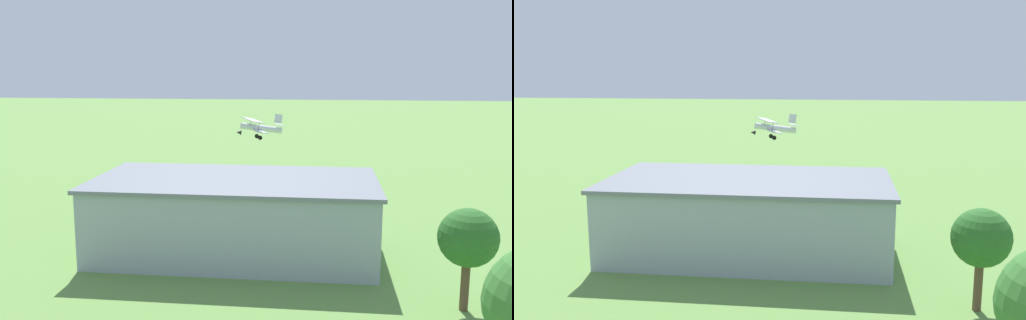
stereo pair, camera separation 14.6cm
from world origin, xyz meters
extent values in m
plane|color=#608C42|center=(0.00, 0.00, 0.00)|extent=(400.00, 400.00, 0.00)
cube|color=#99A3AD|center=(-1.20, 29.24, 3.38)|extent=(25.40, 13.32, 6.75)
cube|color=slate|center=(-1.20, 29.24, 6.93)|extent=(26.01, 13.93, 0.35)
cube|color=#384251|center=(-1.27, 22.65, 2.77)|extent=(8.85, 0.25, 5.54)
cylinder|color=silver|center=(-0.43, -2.46, 8.11)|extent=(6.22, 3.13, 1.85)
cone|color=black|center=(2.77, -1.23, 7.59)|extent=(0.97, 0.89, 0.75)
cube|color=silver|center=(0.24, -2.20, 7.86)|extent=(4.10, 7.39, 0.36)
cube|color=silver|center=(0.80, -1.99, 9.33)|extent=(4.10, 7.39, 0.36)
cube|color=silver|center=(-2.90, -3.41, 9.48)|extent=(1.23, 0.55, 1.45)
cube|color=silver|center=(-3.03, -3.46, 8.53)|extent=(1.77, 2.75, 0.21)
cylinder|color=black|center=(0.31, -3.19, 6.81)|extent=(0.65, 0.36, 0.64)
cylinder|color=black|center=(-0.37, -1.42, 6.81)|extent=(0.65, 0.36, 0.64)
cylinder|color=#332D28|center=(1.36, -4.28, 8.59)|extent=(0.32, 0.19, 1.54)
cylinder|color=#332D28|center=(-0.32, 0.09, 8.59)|extent=(0.32, 0.19, 1.54)
cube|color=#B7B7BC|center=(-13.00, 16.26, 0.67)|extent=(1.90, 4.31, 0.69)
cube|color=#2D3842|center=(-13.00, 16.26, 1.28)|extent=(1.64, 2.43, 0.53)
cylinder|color=black|center=(-13.93, 17.68, 0.32)|extent=(0.24, 0.65, 0.64)
cylinder|color=black|center=(-12.14, 17.73, 0.32)|extent=(0.24, 0.65, 0.64)
cylinder|color=black|center=(-13.86, 14.78, 0.32)|extent=(0.24, 0.65, 0.64)
cylinder|color=black|center=(-12.07, 14.83, 0.32)|extent=(0.24, 0.65, 0.64)
cube|color=#23389E|center=(10.22, 16.53, 0.69)|extent=(1.93, 4.30, 0.73)
cube|color=#2D3842|center=(10.22, 16.53, 1.37)|extent=(1.65, 2.43, 0.64)
cylinder|color=black|center=(9.39, 18.00, 0.32)|extent=(0.24, 0.65, 0.64)
cylinder|color=black|center=(11.16, 17.93, 0.32)|extent=(0.24, 0.65, 0.64)
cylinder|color=black|center=(9.29, 15.12, 0.32)|extent=(0.24, 0.65, 0.64)
cylinder|color=black|center=(11.06, 15.05, 0.32)|extent=(0.24, 0.65, 0.64)
cube|color=#1E6B38|center=(16.24, 17.93, 0.68)|extent=(2.39, 4.21, 0.72)
cube|color=#2D3842|center=(16.24, 17.93, 1.30)|extent=(1.92, 2.44, 0.53)
cylinder|color=black|center=(15.51, 19.40, 0.32)|extent=(0.31, 0.66, 0.64)
cylinder|color=black|center=(17.35, 19.14, 0.32)|extent=(0.31, 0.66, 0.64)
cylinder|color=black|center=(15.13, 16.72, 0.32)|extent=(0.31, 0.66, 0.64)
cylinder|color=black|center=(16.97, 16.46, 0.32)|extent=(0.31, 0.66, 0.64)
cylinder|color=beige|center=(-4.38, 12.66, 0.41)|extent=(0.34, 0.34, 0.82)
cylinder|color=beige|center=(-4.38, 12.66, 1.11)|extent=(0.40, 0.40, 0.58)
sphere|color=beige|center=(-4.38, 12.66, 1.51)|extent=(0.22, 0.22, 0.22)
cylinder|color=navy|center=(-9.12, 13.45, 0.42)|extent=(0.45, 0.45, 0.83)
cylinder|color=beige|center=(-9.12, 13.45, 1.13)|extent=(0.53, 0.53, 0.59)
sphere|color=beige|center=(-9.12, 13.45, 1.54)|extent=(0.23, 0.23, 0.23)
cylinder|color=orange|center=(-9.43, 14.56, 0.40)|extent=(0.32, 0.32, 0.79)
cylinder|color=navy|center=(-9.43, 14.56, 1.07)|extent=(0.38, 0.38, 0.56)
sphere|color=#9E704C|center=(-9.43, 14.56, 1.46)|extent=(0.21, 0.21, 0.21)
cylinder|color=#B23333|center=(-6.55, 15.94, 0.44)|extent=(0.39, 0.39, 0.89)
cylinder|color=#33723F|center=(-6.55, 15.94, 1.20)|extent=(0.46, 0.46, 0.63)
sphere|color=#D8AD84|center=(-6.55, 15.94, 1.64)|extent=(0.24, 0.24, 0.24)
cylinder|color=#72338C|center=(7.45, 15.10, 0.42)|extent=(0.45, 0.45, 0.85)
cylinder|color=#72338C|center=(7.45, 15.10, 1.15)|extent=(0.54, 0.54, 0.60)
sphere|color=brown|center=(7.45, 15.10, 1.56)|extent=(0.23, 0.23, 0.23)
cylinder|color=brown|center=(-19.24, 39.75, 2.08)|extent=(0.61, 0.61, 4.16)
sphere|color=#286023|center=(-19.24, 39.75, 5.41)|extent=(4.18, 4.18, 4.18)
camera|label=1|loc=(-8.48, 78.36, 17.39)|focal=38.76mm
camera|label=2|loc=(-8.62, 78.35, 17.39)|focal=38.76mm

